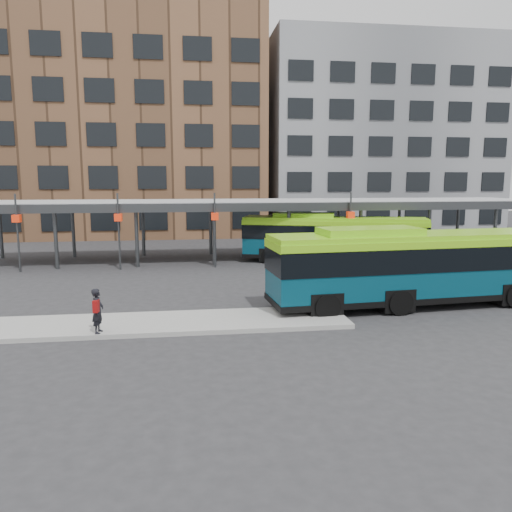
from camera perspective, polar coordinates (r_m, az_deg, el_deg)
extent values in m
plane|color=#28282B|center=(23.42, 4.12, -5.25)|extent=(120.00, 120.00, 0.00)
cube|color=gray|center=(20.02, -9.74, -7.54)|extent=(14.00, 3.00, 0.18)
cube|color=#999B9E|center=(35.57, -0.20, 6.11)|extent=(40.00, 6.00, 0.35)
cube|color=#383A3D|center=(32.61, 0.51, 5.60)|extent=(40.00, 0.15, 0.55)
cylinder|color=#383A3D|center=(40.13, -27.15, 2.44)|extent=(0.24, 0.24, 3.80)
cylinder|color=#383A3D|center=(33.93, -21.91, 1.78)|extent=(0.24, 0.24, 3.80)
cylinder|color=#383A3D|center=(38.77, -20.16, 2.68)|extent=(0.24, 0.24, 3.80)
cylinder|color=#383A3D|center=(33.08, -13.47, 2.01)|extent=(0.24, 0.24, 3.80)
cylinder|color=#383A3D|center=(38.03, -12.77, 2.90)|extent=(0.24, 0.24, 3.80)
cylinder|color=#383A3D|center=(32.97, -4.79, 2.20)|extent=(0.24, 0.24, 3.80)
cylinder|color=#383A3D|center=(37.94, -5.21, 3.06)|extent=(0.24, 0.24, 3.80)
cylinder|color=#383A3D|center=(33.62, 3.76, 2.34)|extent=(0.24, 0.24, 3.80)
cylinder|color=#383A3D|center=(38.50, 2.25, 3.18)|extent=(0.24, 0.24, 3.80)
cylinder|color=#383A3D|center=(34.97, 11.82, 2.42)|extent=(0.24, 0.24, 3.80)
cylinder|color=#383A3D|center=(39.69, 9.39, 3.24)|extent=(0.24, 0.24, 3.80)
cylinder|color=#383A3D|center=(36.96, 19.14, 2.46)|extent=(0.24, 0.24, 3.80)
cylinder|color=#383A3D|center=(41.45, 16.01, 3.24)|extent=(0.24, 0.24, 3.80)
cylinder|color=#383A3D|center=(39.48, 25.62, 2.46)|extent=(0.24, 0.24, 3.80)
cylinder|color=#383A3D|center=(43.71, 22.02, 3.22)|extent=(0.24, 0.24, 3.80)
cylinder|color=#383A3D|center=(33.66, -25.59, 2.36)|extent=(0.12, 0.12, 4.80)
cube|color=red|center=(33.58, -25.69, 3.88)|extent=(0.45, 0.45, 0.45)
cylinder|color=#383A3D|center=(32.35, -15.40, 2.68)|extent=(0.12, 0.12, 4.80)
cube|color=red|center=(32.27, -15.47, 4.27)|extent=(0.45, 0.45, 0.45)
cylinder|color=#383A3D|center=(32.12, -4.72, 2.93)|extent=(0.12, 0.12, 4.80)
cube|color=red|center=(32.04, -4.74, 4.53)|extent=(0.45, 0.45, 0.45)
cylinder|color=#383A3D|center=(33.84, 10.70, 3.10)|extent=(0.12, 0.12, 4.80)
cube|color=red|center=(33.77, 10.74, 4.62)|extent=(0.45, 0.45, 0.45)
cube|color=brown|center=(54.71, -13.80, 14.15)|extent=(26.00, 14.00, 22.00)
cube|color=slate|center=(58.22, 13.34, 12.85)|extent=(24.00, 14.00, 20.00)
cube|color=#06394B|center=(23.38, 17.51, -1.33)|extent=(13.14, 3.73, 2.70)
cube|color=black|center=(23.30, 17.57, -0.02)|extent=(13.20, 3.80, 1.03)
cube|color=#7DCA14|center=(23.18, 17.68, 2.22)|extent=(13.14, 3.63, 0.22)
cube|color=#7DCA14|center=(22.15, 12.86, 2.69)|extent=(4.47, 2.29, 0.38)
cube|color=black|center=(23.62, 17.37, -4.25)|extent=(13.21, 3.80, 0.26)
cylinder|color=black|center=(27.04, 23.96, -2.92)|extent=(1.10, 0.41, 1.08)
cylinder|color=black|center=(21.87, 16.14, -5.14)|extent=(1.10, 0.41, 1.08)
cylinder|color=black|center=(24.15, 13.15, -3.71)|extent=(1.10, 0.41, 1.08)
cylinder|color=black|center=(20.54, 8.13, -5.78)|extent=(1.10, 0.41, 1.08)
cylinder|color=black|center=(22.95, 5.81, -4.18)|extent=(1.10, 0.41, 1.08)
cube|color=#06394B|center=(34.44, 8.84, 1.95)|extent=(12.39, 6.22, 2.54)
cube|color=black|center=(34.38, 8.86, 2.80)|extent=(12.46, 6.30, 0.97)
cube|color=#7DCA14|center=(34.30, 8.90, 4.23)|extent=(12.36, 6.13, 0.20)
cube|color=#7DCA14|center=(34.39, 5.51, 4.65)|extent=(4.44, 3.01, 0.36)
cube|color=black|center=(34.59, 8.80, 0.06)|extent=(12.47, 6.30, 0.24)
cylinder|color=black|center=(33.51, 15.71, -0.39)|extent=(1.06, 0.61, 1.02)
cylinder|color=black|center=(35.96, 15.35, 0.23)|extent=(1.06, 0.61, 1.02)
cylinder|color=black|center=(33.41, 6.65, -0.15)|extent=(1.06, 0.61, 1.02)
cylinder|color=black|center=(35.86, 6.90, 0.46)|extent=(1.06, 0.61, 1.02)
cylinder|color=black|center=(33.73, 1.47, 0.00)|extent=(1.06, 0.61, 1.02)
cylinder|color=black|center=(36.16, 2.07, 0.59)|extent=(1.06, 0.61, 1.02)
imported|color=black|center=(18.88, -17.63, -5.98)|extent=(0.45, 0.63, 1.63)
cube|color=maroon|center=(18.66, -17.82, -5.48)|extent=(0.21, 0.32, 0.43)
imported|color=slate|center=(38.25, 16.57, 0.54)|extent=(1.66, 0.89, 0.83)
imported|color=slate|center=(38.71, 17.72, 0.73)|extent=(1.73, 0.55, 1.03)
imported|color=slate|center=(38.43, 18.67, 0.58)|extent=(1.94, 1.06, 0.97)
imported|color=slate|center=(39.25, 19.22, 0.71)|extent=(1.65, 0.91, 0.96)
imported|color=slate|center=(38.85, 20.06, 0.50)|extent=(1.66, 0.75, 0.84)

